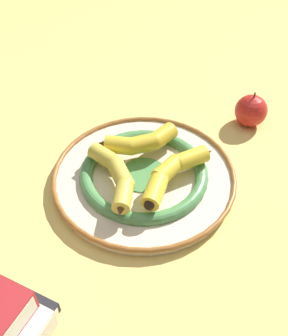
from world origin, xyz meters
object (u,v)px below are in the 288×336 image
Objects in this scene: decorative_bowl at (144,175)px; banana_c at (140,142)px; banana_a at (173,172)px; apple at (251,111)px; banana_b at (116,176)px.

banana_c reaches higher than decorative_bowl.
banana_c reaches higher than banana_a.
banana_c is at bearing 162.16° from decorative_bowl.
banana_a is at bearing -71.41° from banana_c.
banana_b is at bearing -79.19° from apple.
banana_a is at bearing -107.35° from banana_b.
apple is at bearing 8.31° from banana_c.
banana_c is at bearing -46.87° from banana_b.
apple is (-0.11, 0.27, -0.01)m from banana_a.
banana_b is at bearing -45.15° from banana_a.
banana_b is 0.10m from banana_c.
banana_a is at bearing 39.04° from decorative_bowl.
banana_a is 1.08× the size of banana_c.
banana_b is at bearing -81.86° from decorative_bowl.
apple reaches higher than decorative_bowl.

